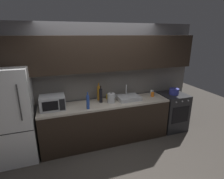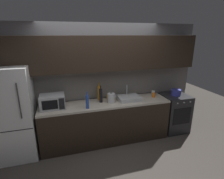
{
  "view_description": "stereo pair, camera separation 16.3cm",
  "coord_description": "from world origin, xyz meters",
  "px_view_note": "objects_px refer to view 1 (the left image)",
  "views": [
    {
      "loc": [
        -1.01,
        -2.41,
        2.28
      ],
      "look_at": [
        0.13,
        0.9,
        1.18
      ],
      "focal_mm": 28.46,
      "sensor_mm": 36.0,
      "label": 1
    },
    {
      "loc": [
        -0.86,
        -2.46,
        2.28
      ],
      "look_at": [
        0.13,
        0.9,
        1.18
      ],
      "focal_mm": 28.46,
      "sensor_mm": 36.0,
      "label": 2
    }
  ],
  "objects_px": {
    "wine_bottle_dark": "(101,96)",
    "mug_orange": "(152,94)",
    "mug_white": "(152,92)",
    "wine_bottle_blue": "(88,102)",
    "kettle": "(111,98)",
    "wine_bottle_amber": "(99,93)",
    "oven_range": "(172,111)",
    "microwave": "(53,103)",
    "cooking_pot": "(174,91)",
    "mug_yellow": "(108,97)",
    "refrigerator": "(14,116)"
  },
  "relations": [
    {
      "from": "wine_bottle_blue",
      "to": "cooking_pot",
      "type": "height_order",
      "value": "wine_bottle_blue"
    },
    {
      "from": "wine_bottle_blue",
      "to": "mug_white",
      "type": "xyz_separation_m",
      "value": [
        1.61,
        0.34,
        -0.09
      ]
    },
    {
      "from": "refrigerator",
      "to": "wine_bottle_amber",
      "type": "relative_size",
      "value": 4.65
    },
    {
      "from": "mug_orange",
      "to": "cooking_pot",
      "type": "height_order",
      "value": "cooking_pot"
    },
    {
      "from": "microwave",
      "to": "cooking_pot",
      "type": "xyz_separation_m",
      "value": [
        2.75,
        -0.02,
        -0.07
      ]
    },
    {
      "from": "oven_range",
      "to": "microwave",
      "type": "height_order",
      "value": "microwave"
    },
    {
      "from": "microwave",
      "to": "mug_white",
      "type": "distance_m",
      "value": 2.25
    },
    {
      "from": "mug_white",
      "to": "cooking_pot",
      "type": "bearing_deg",
      "value": -17.46
    },
    {
      "from": "wine_bottle_blue",
      "to": "mug_white",
      "type": "distance_m",
      "value": 1.65
    },
    {
      "from": "oven_range",
      "to": "mug_orange",
      "type": "distance_m",
      "value": 0.76
    },
    {
      "from": "microwave",
      "to": "wine_bottle_blue",
      "type": "bearing_deg",
      "value": -17.67
    },
    {
      "from": "kettle",
      "to": "wine_bottle_amber",
      "type": "relative_size",
      "value": 0.58
    },
    {
      "from": "oven_range",
      "to": "kettle",
      "type": "height_order",
      "value": "kettle"
    },
    {
      "from": "wine_bottle_blue",
      "to": "cooking_pot",
      "type": "bearing_deg",
      "value": 5.0
    },
    {
      "from": "oven_range",
      "to": "mug_yellow",
      "type": "distance_m",
      "value": 1.69
    },
    {
      "from": "oven_range",
      "to": "microwave",
      "type": "relative_size",
      "value": 1.96
    },
    {
      "from": "kettle",
      "to": "wine_bottle_blue",
      "type": "height_order",
      "value": "wine_bottle_blue"
    },
    {
      "from": "wine_bottle_dark",
      "to": "mug_orange",
      "type": "distance_m",
      "value": 1.23
    },
    {
      "from": "wine_bottle_amber",
      "to": "cooking_pot",
      "type": "xyz_separation_m",
      "value": [
        1.79,
        -0.22,
        -0.09
      ]
    },
    {
      "from": "wine_bottle_blue",
      "to": "mug_orange",
      "type": "distance_m",
      "value": 1.56
    },
    {
      "from": "wine_bottle_amber",
      "to": "wine_bottle_blue",
      "type": "distance_m",
      "value": 0.51
    },
    {
      "from": "wine_bottle_amber",
      "to": "mug_orange",
      "type": "xyz_separation_m",
      "value": [
        1.22,
        -0.19,
        -0.11
      ]
    },
    {
      "from": "refrigerator",
      "to": "wine_bottle_blue",
      "type": "distance_m",
      "value": 1.34
    },
    {
      "from": "oven_range",
      "to": "refrigerator",
      "type": "bearing_deg",
      "value": 179.98
    },
    {
      "from": "oven_range",
      "to": "microwave",
      "type": "xyz_separation_m",
      "value": [
        -2.76,
        0.02,
        0.58
      ]
    },
    {
      "from": "wine_bottle_amber",
      "to": "oven_range",
      "type": "bearing_deg",
      "value": -6.88
    },
    {
      "from": "kettle",
      "to": "mug_orange",
      "type": "bearing_deg",
      "value": 2.38
    },
    {
      "from": "refrigerator",
      "to": "wine_bottle_blue",
      "type": "bearing_deg",
      "value": -7.98
    },
    {
      "from": "wine_bottle_blue",
      "to": "mug_white",
      "type": "bearing_deg",
      "value": 12.08
    },
    {
      "from": "wine_bottle_dark",
      "to": "mug_orange",
      "type": "bearing_deg",
      "value": -1.28
    },
    {
      "from": "oven_range",
      "to": "mug_white",
      "type": "xyz_separation_m",
      "value": [
        -0.51,
        0.16,
        0.5
      ]
    },
    {
      "from": "kettle",
      "to": "mug_orange",
      "type": "height_order",
      "value": "kettle"
    },
    {
      "from": "wine_bottle_dark",
      "to": "cooking_pot",
      "type": "height_order",
      "value": "wine_bottle_dark"
    },
    {
      "from": "microwave",
      "to": "mug_yellow",
      "type": "distance_m",
      "value": 1.18
    },
    {
      "from": "refrigerator",
      "to": "mug_yellow",
      "type": "height_order",
      "value": "refrigerator"
    },
    {
      "from": "microwave",
      "to": "wine_bottle_dark",
      "type": "relative_size",
      "value": 1.27
    },
    {
      "from": "mug_white",
      "to": "wine_bottle_blue",
      "type": "bearing_deg",
      "value": -167.92
    },
    {
      "from": "mug_white",
      "to": "mug_yellow",
      "type": "distance_m",
      "value": 1.09
    },
    {
      "from": "wine_bottle_amber",
      "to": "mug_orange",
      "type": "bearing_deg",
      "value": -8.7
    },
    {
      "from": "microwave",
      "to": "cooking_pot",
      "type": "height_order",
      "value": "microwave"
    },
    {
      "from": "oven_range",
      "to": "wine_bottle_amber",
      "type": "bearing_deg",
      "value": 173.12
    },
    {
      "from": "mug_orange",
      "to": "mug_white",
      "type": "xyz_separation_m",
      "value": [
        0.06,
        0.13,
        0.0
      ]
    },
    {
      "from": "wine_bottle_dark",
      "to": "cooking_pot",
      "type": "relative_size",
      "value": 1.58
    },
    {
      "from": "mug_white",
      "to": "cooking_pot",
      "type": "distance_m",
      "value": 0.53
    },
    {
      "from": "kettle",
      "to": "wine_bottle_amber",
      "type": "distance_m",
      "value": 0.31
    },
    {
      "from": "wine_bottle_dark",
      "to": "mug_yellow",
      "type": "bearing_deg",
      "value": 36.0
    },
    {
      "from": "mug_yellow",
      "to": "refrigerator",
      "type": "bearing_deg",
      "value": -173.77
    },
    {
      "from": "wine_bottle_dark",
      "to": "mug_yellow",
      "type": "xyz_separation_m",
      "value": [
        0.2,
        0.15,
        -0.1
      ]
    },
    {
      "from": "refrigerator",
      "to": "mug_orange",
      "type": "height_order",
      "value": "refrigerator"
    },
    {
      "from": "mug_yellow",
      "to": "cooking_pot",
      "type": "distance_m",
      "value": 1.6
    }
  ]
}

